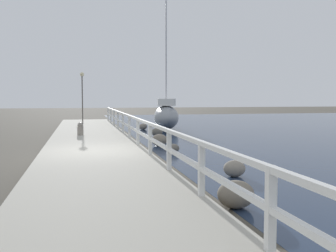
% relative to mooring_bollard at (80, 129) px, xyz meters
% --- Properties ---
extents(ground_plane, '(120.00, 120.00, 0.00)m').
position_rel_mooring_bollard_xyz_m(ground_plane, '(0.43, -5.31, -0.52)').
color(ground_plane, '#4C473D').
extents(dock_walkway, '(3.34, 36.00, 0.24)m').
position_rel_mooring_bollard_xyz_m(dock_walkway, '(0.43, -5.31, -0.40)').
color(dock_walkway, '#B2AD9E').
rests_on(dock_walkway, ground).
extents(railing, '(0.10, 32.50, 0.95)m').
position_rel_mooring_bollard_xyz_m(railing, '(2.01, -5.31, 0.36)').
color(railing, white).
rests_on(railing, dock_walkway).
extents(boulder_mid_strip, '(0.41, 0.37, 0.30)m').
position_rel_mooring_bollard_xyz_m(boulder_mid_strip, '(3.17, -4.65, -0.37)').
color(boulder_mid_strip, '#666056').
rests_on(boulder_mid_strip, ground).
extents(boulder_near_dock, '(0.65, 0.59, 0.49)m').
position_rel_mooring_bollard_xyz_m(boulder_near_dock, '(2.61, -11.60, -0.28)').
color(boulder_near_dock, slate).
rests_on(boulder_near_dock, ground).
extents(boulder_upstream, '(0.54, 0.49, 0.40)m').
position_rel_mooring_bollard_xyz_m(boulder_upstream, '(3.64, -9.05, -0.32)').
color(boulder_upstream, gray).
rests_on(boulder_upstream, ground).
extents(boulder_downstream, '(0.62, 0.56, 0.47)m').
position_rel_mooring_bollard_xyz_m(boulder_downstream, '(3.08, -2.65, -0.29)').
color(boulder_downstream, slate).
rests_on(boulder_downstream, ground).
extents(boulder_water_edge, '(0.56, 0.50, 0.42)m').
position_rel_mooring_bollard_xyz_m(boulder_water_edge, '(3.71, 1.08, -0.31)').
color(boulder_water_edge, '#666056').
rests_on(boulder_water_edge, ground).
extents(boulder_far_strip, '(0.49, 0.44, 0.37)m').
position_rel_mooring_bollard_xyz_m(boulder_far_strip, '(3.66, 5.18, -0.34)').
color(boulder_far_strip, gray).
rests_on(boulder_far_strip, ground).
extents(mooring_bollard, '(0.26, 0.26, 0.57)m').
position_rel_mooring_bollard_xyz_m(mooring_bollard, '(0.00, 0.00, 0.00)').
color(mooring_bollard, gray).
rests_on(mooring_bollard, dock_walkway).
extents(dock_lamp, '(0.26, 0.26, 3.25)m').
position_rel_mooring_bollard_xyz_m(dock_lamp, '(0.17, 7.37, 2.09)').
color(dock_lamp, '#514C47').
rests_on(dock_lamp, dock_walkway).
extents(sailboat_gray, '(2.28, 4.79, 7.95)m').
position_rel_mooring_bollard_xyz_m(sailboat_gray, '(5.10, 5.29, 0.29)').
color(sailboat_gray, gray).
rests_on(sailboat_gray, water_surface).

